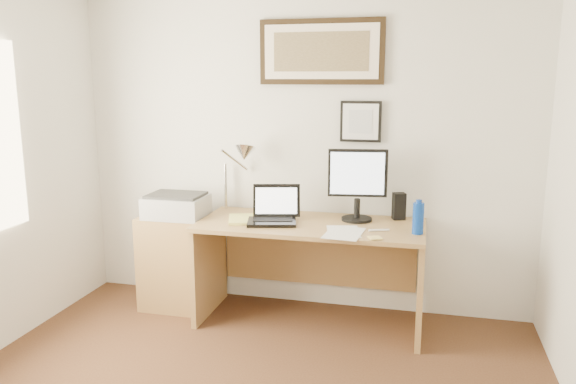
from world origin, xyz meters
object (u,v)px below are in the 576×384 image
(book, at_px, (229,220))
(desk, at_px, (312,251))
(water_bottle, at_px, (418,218))
(laptop, at_px, (274,214))
(printer, at_px, (176,206))
(side_cabinet, at_px, (177,261))
(lcd_monitor, at_px, (357,181))

(book, bearing_deg, desk, 15.79)
(water_bottle, bearing_deg, book, 179.10)
(desk, distance_m, laptop, 0.41)
(laptop, relative_size, printer, 0.88)
(side_cabinet, height_order, laptop, laptop)
(desk, xyz_separation_m, lcd_monitor, (0.31, 0.06, 0.53))
(laptop, bearing_deg, printer, 176.47)
(desk, relative_size, lcd_monitor, 3.08)
(desk, distance_m, printer, 1.08)
(water_bottle, relative_size, laptop, 0.54)
(water_bottle, xyz_separation_m, laptop, (-1.01, 0.07, -0.05))
(book, relative_size, printer, 0.63)
(book, distance_m, desk, 0.66)
(side_cabinet, height_order, lcd_monitor, lcd_monitor)
(desk, distance_m, lcd_monitor, 0.61)
(printer, bearing_deg, lcd_monitor, 5.64)
(side_cabinet, relative_size, book, 2.63)
(water_bottle, bearing_deg, printer, 176.25)
(lcd_monitor, bearing_deg, laptop, -162.51)
(side_cabinet, xyz_separation_m, book, (0.49, -0.13, 0.40))
(book, xyz_separation_m, laptop, (0.32, 0.05, 0.05))
(book, distance_m, laptop, 0.33)
(book, bearing_deg, lcd_monitor, 14.36)
(printer, bearing_deg, side_cabinet, 135.02)
(water_bottle, height_order, book, water_bottle)
(book, distance_m, lcd_monitor, 0.96)
(water_bottle, xyz_separation_m, desk, (-0.75, 0.19, -0.34))
(water_bottle, distance_m, book, 1.33)
(laptop, xyz_separation_m, printer, (-0.77, 0.05, 0.01))
(book, relative_size, lcd_monitor, 0.53)
(desk, height_order, laptop, laptop)
(side_cabinet, relative_size, printer, 1.66)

